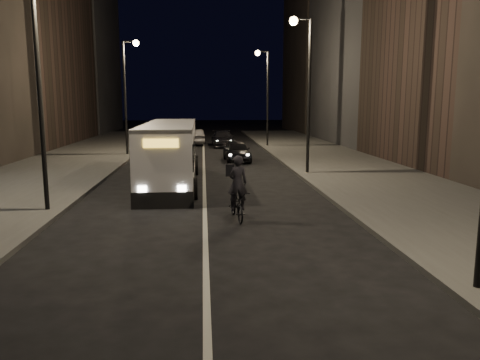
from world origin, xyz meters
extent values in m
plane|color=black|center=(0.00, 0.00, 0.00)|extent=(180.00, 180.00, 0.00)
cube|color=#3B3C39|center=(8.50, 14.00, 0.08)|extent=(7.00, 70.00, 0.16)
cube|color=#3B3C39|center=(-8.50, 14.00, 0.08)|extent=(7.00, 70.00, 0.16)
cube|color=black|center=(16.00, 27.50, 10.50)|extent=(8.00, 61.00, 21.00)
cube|color=black|center=(-16.00, 28.50, 11.00)|extent=(8.00, 61.00, 22.00)
cylinder|color=black|center=(5.60, 12.00, 4.16)|extent=(0.16, 0.16, 8.00)
cube|color=black|center=(5.15, 12.00, 8.16)|extent=(0.90, 0.08, 0.08)
sphere|color=#FFD18C|center=(4.70, 12.00, 8.06)|extent=(0.44, 0.44, 0.44)
cylinder|color=black|center=(5.60, 28.00, 4.16)|extent=(0.16, 0.16, 8.00)
cube|color=black|center=(5.15, 28.00, 8.16)|extent=(0.90, 0.08, 0.08)
sphere|color=#FFD18C|center=(4.70, 28.00, 8.06)|extent=(0.44, 0.44, 0.44)
cylinder|color=black|center=(-5.60, 4.00, 4.16)|extent=(0.16, 0.16, 8.00)
cylinder|color=black|center=(-5.60, 22.00, 4.16)|extent=(0.16, 0.16, 8.00)
cube|color=black|center=(-5.15, 22.00, 8.16)|extent=(0.90, 0.08, 0.08)
sphere|color=#FFD18C|center=(-4.70, 22.00, 8.06)|extent=(0.44, 0.44, 0.44)
cube|color=silver|center=(-1.60, 9.84, 1.45)|extent=(2.34, 10.92, 2.91)
cube|color=black|center=(-1.60, 9.84, 1.86)|extent=(2.41, 10.55, 1.04)
cube|color=silver|center=(-1.60, 9.84, 2.86)|extent=(2.36, 10.92, 0.16)
cube|color=gold|center=(-1.56, 4.39, 2.45)|extent=(1.27, 0.12, 0.32)
cylinder|color=black|center=(-2.71, 6.02, 0.45)|extent=(0.32, 0.91, 0.91)
cylinder|color=black|center=(-0.44, 6.03, 0.45)|extent=(0.32, 0.91, 0.91)
cylinder|color=black|center=(-2.76, 13.29, 0.45)|extent=(0.32, 0.91, 0.91)
cylinder|color=black|center=(-0.49, 13.30, 0.45)|extent=(0.32, 0.91, 0.91)
imported|color=black|center=(1.09, 2.62, 0.50)|extent=(0.91, 1.99, 1.01)
imported|color=black|center=(1.09, 2.42, 1.29)|extent=(0.72, 0.52, 1.84)
imported|color=black|center=(2.21, 18.36, 0.69)|extent=(1.83, 4.12, 1.38)
imported|color=#3A393C|center=(-0.90, 30.79, 0.72)|extent=(2.09, 4.52, 1.44)
imported|color=black|center=(1.73, 28.85, 0.69)|extent=(2.05, 4.77, 1.37)
camera|label=1|loc=(-0.03, -12.77, 3.94)|focal=35.00mm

